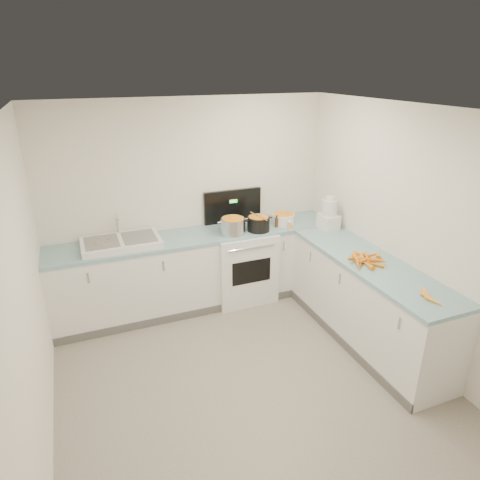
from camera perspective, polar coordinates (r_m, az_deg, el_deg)
name	(u,v)px	position (r m, az deg, el deg)	size (l,w,h in m)	color
floor	(254,389)	(4.26, 1.87, -19.23)	(3.50, 4.00, 0.00)	gray
ceiling	(258,113)	(3.20, 2.45, 16.52)	(3.50, 4.00, 0.00)	white
wall_back	(190,203)	(5.31, -6.65, 4.97)	(3.50, 2.50, 0.00)	white
wall_front	(445,462)	(2.24, 25.63, -25.17)	(3.50, 2.50, 0.00)	white
wall_left	(23,312)	(3.33, -26.93, -8.51)	(4.00, 2.50, 0.00)	white
wall_right	(421,240)	(4.50, 22.95, 0.03)	(4.00, 2.50, 0.00)	white
counter_back	(200,270)	(5.33, -5.41, -3.94)	(3.50, 0.62, 0.94)	white
counter_right	(367,301)	(4.84, 16.55, -7.79)	(0.62, 2.20, 0.94)	white
stove	(241,263)	(5.48, 0.15, -3.04)	(0.76, 0.65, 1.36)	white
sink	(121,242)	(4.98, -15.58, -0.28)	(0.86, 0.52, 0.31)	white
steel_pot	(233,227)	(5.10, -0.96, 1.75)	(0.30, 0.30, 0.22)	silver
black_pot	(258,224)	(5.22, 2.48, 2.08)	(0.27, 0.27, 0.20)	black
wooden_spoon	(259,216)	(5.18, 2.50, 3.20)	(0.02, 0.02, 0.36)	#AD7A47
mixing_bowl	(283,219)	(5.47, 5.74, 2.84)	(0.30, 0.30, 0.14)	white
extract_bottle	(277,222)	(5.36, 4.92, 2.39)	(0.05, 0.05, 0.13)	#593319
spice_jar	(290,226)	(5.30, 6.64, 1.89)	(0.05, 0.05, 0.09)	#E5B266
food_processor	(329,215)	(5.37, 11.76, 3.29)	(0.21, 0.25, 0.41)	white
carrot_pile	(366,259)	(4.58, 16.40, -2.47)	(0.45, 0.41, 0.09)	orange
peeled_carrots	(430,297)	(4.08, 23.99, -6.99)	(0.12, 0.30, 0.04)	orange
peelings	(100,242)	(4.94, -18.15, -0.26)	(0.21, 0.23, 0.01)	tan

